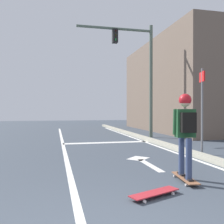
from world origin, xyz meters
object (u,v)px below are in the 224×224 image
Objects in this scene: skater at (185,125)px; street_sign_post at (202,99)px; traffic_signal_mast at (137,62)px; spare_skateboard at (155,193)px; skateboard at (185,178)px.

skater is 3.17m from street_sign_post.
spare_skateboard is at bearing -106.69° from traffic_signal_mast.
traffic_signal_mast reaches higher than skateboard.
skater reaches higher than skateboard.
street_sign_post reaches higher than skater.
skater is at bearing 36.06° from spare_skateboard.
skateboard is 3.47m from street_sign_post.
traffic_signal_mast reaches higher than spare_skateboard.
skater reaches higher than spare_skateboard.
traffic_signal_mast is (1.47, 7.15, 3.57)m from skateboard.
street_sign_post is (1.92, 2.44, 0.62)m from skater.
skateboard is at bearing 36.78° from spare_skateboard.
traffic_signal_mast is at bearing 95.44° from street_sign_post.
street_sign_post is at bearing 51.61° from skateboard.
traffic_signal_mast is 2.12× the size of street_sign_post.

